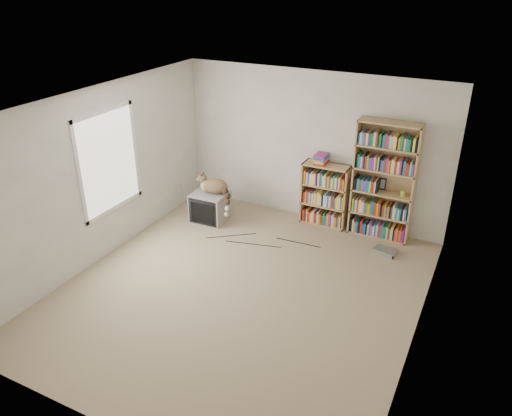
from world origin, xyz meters
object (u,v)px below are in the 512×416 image
at_px(dvd_player, 385,251).
at_px(cat, 216,189).
at_px(crt_tv, 210,207).
at_px(bookcase_tall, 384,184).
at_px(bookcase_short, 325,197).

bearing_deg(dvd_player, cat, -163.51).
height_order(crt_tv, cat, cat).
xyz_separation_m(crt_tv, bookcase_tall, (2.70, 0.75, 0.65)).
bearing_deg(bookcase_tall, crt_tv, -164.41).
relative_size(bookcase_tall, bookcase_short, 1.78).
bearing_deg(bookcase_tall, dvd_player, -64.98).
relative_size(crt_tv, dvd_player, 1.80).
relative_size(cat, bookcase_tall, 0.38).
bearing_deg(bookcase_short, cat, -156.27).
height_order(cat, bookcase_tall, bookcase_tall).
relative_size(crt_tv, bookcase_tall, 0.31).
xyz_separation_m(bookcase_tall, bookcase_short, (-0.93, -0.00, -0.40)).
xyz_separation_m(bookcase_tall, dvd_player, (0.25, -0.53, -0.86)).
distance_m(bookcase_tall, bookcase_short, 1.01).
xyz_separation_m(bookcase_short, dvd_player, (1.17, -0.53, -0.45)).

